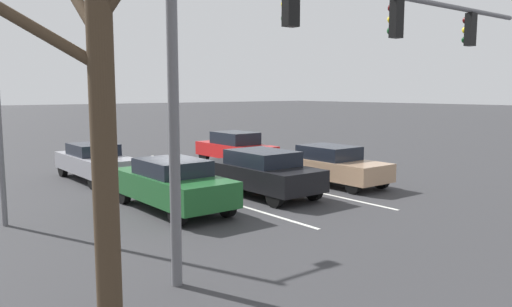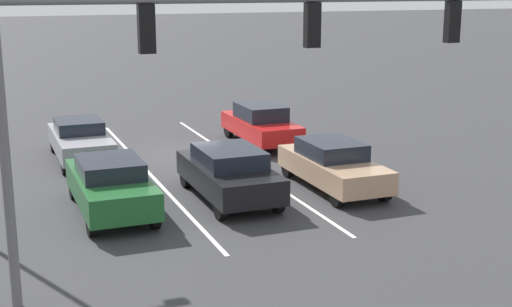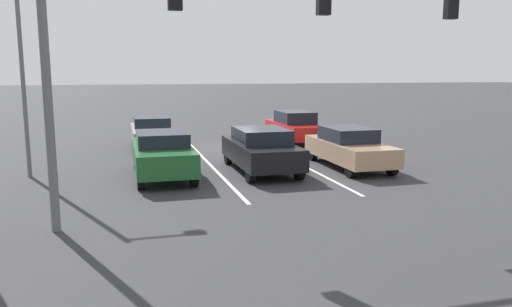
{
  "view_description": "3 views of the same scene",
  "coord_description": "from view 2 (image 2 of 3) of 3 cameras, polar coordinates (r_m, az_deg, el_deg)",
  "views": [
    {
      "loc": [
        10.81,
        19.2,
        3.57
      ],
      "look_at": [
        -0.58,
        4.77,
        1.27
      ],
      "focal_mm": 35.0,
      "sensor_mm": 36.0,
      "label": 1
    },
    {
      "loc": [
        6.8,
        25.18,
        6.26
      ],
      "look_at": [
        0.07,
        7.99,
        1.83
      ],
      "focal_mm": 50.0,
      "sensor_mm": 36.0,
      "label": 2
    },
    {
      "loc": [
        4.96,
        22.94,
        3.55
      ],
      "look_at": [
        0.91,
        8.12,
        1.02
      ],
      "focal_mm": 35.0,
      "sensor_mm": 36.0,
      "label": 3
    }
  ],
  "objects": [
    {
      "name": "traffic_signal_gantry",
      "position": [
        14.65,
        -3.39,
        7.91
      ],
      "size": [
        12.44,
        0.37,
        6.5
      ],
      "color": "slate",
      "rests_on": "ground_plane"
    },
    {
      "name": "ground_plane",
      "position": [
        26.82,
        -6.11,
        -0.07
      ],
      "size": [
        240.0,
        240.0,
        0.0
      ],
      "primitive_type": "plane",
      "color": "#333335"
    },
    {
      "name": "car_red_leftlane_second",
      "position": [
        28.19,
        0.39,
        2.38
      ],
      "size": [
        1.77,
        4.61,
        1.59
      ],
      "color": "red",
      "rests_on": "ground_plane"
    },
    {
      "name": "lane_stripe_left_divider",
      "position": [
        25.32,
        -1.1,
        -0.8
      ],
      "size": [
        0.12,
        16.32,
        0.01
      ],
      "primitive_type": "cube",
      "color": "silver",
      "rests_on": "ground_plane"
    },
    {
      "name": "car_gray_rightlane_second",
      "position": [
        26.38,
        -13.88,
        1.09
      ],
      "size": [
        1.81,
        4.73,
        1.47
      ],
      "color": "gray",
      "rests_on": "ground_plane"
    },
    {
      "name": "car_darkgreen_rightlane_front",
      "position": [
        20.15,
        -11.56,
        -2.45
      ],
      "size": [
        1.87,
        4.65,
        1.55
      ],
      "color": "#1E5928",
      "rests_on": "ground_plane"
    },
    {
      "name": "lane_stripe_center_divider",
      "position": [
        24.39,
        -8.6,
        -1.51
      ],
      "size": [
        0.12,
        16.32,
        0.01
      ],
      "primitive_type": "cube",
      "color": "silver",
      "rests_on": "ground_plane"
    },
    {
      "name": "car_black_midlane_front",
      "position": [
        20.99,
        -2.19,
        -1.52
      ],
      "size": [
        1.93,
        4.59,
        1.56
      ],
      "color": "black",
      "rests_on": "ground_plane"
    },
    {
      "name": "car_tan_leftlane_front",
      "position": [
        22.27,
        6.18,
        -0.87
      ],
      "size": [
        1.81,
        4.58,
        1.48
      ],
      "color": "tan",
      "rests_on": "ground_plane"
    }
  ]
}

